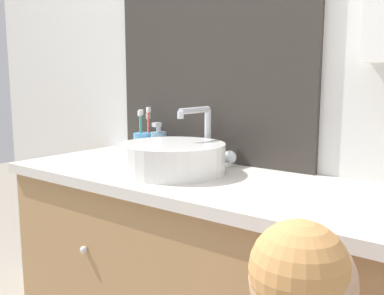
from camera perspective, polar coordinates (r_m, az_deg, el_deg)
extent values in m
cube|color=silver|center=(1.55, 9.09, 12.31)|extent=(3.20, 0.06, 2.50)
cube|color=#332D28|center=(1.62, 2.28, 12.43)|extent=(0.86, 0.02, 1.12)
cube|color=#B2C1CC|center=(1.61, 2.15, 12.44)|extent=(0.80, 0.01, 1.06)
cube|color=beige|center=(1.34, 2.82, -4.87)|extent=(1.50, 0.51, 0.03)
sphere|color=silver|center=(1.46, -14.24, -13.09)|extent=(0.02, 0.02, 0.02)
cylinder|color=white|center=(1.42, -2.60, -1.41)|extent=(0.35, 0.35, 0.10)
cylinder|color=silver|center=(1.41, -2.61, 0.40)|extent=(0.29, 0.29, 0.01)
cylinder|color=silver|center=(1.56, 2.11, 1.48)|extent=(0.02, 0.02, 0.20)
cylinder|color=silver|center=(1.49, 0.37, 4.99)|extent=(0.02, 0.16, 0.02)
cylinder|color=silver|center=(1.43, -1.54, 4.34)|extent=(0.02, 0.02, 0.02)
sphere|color=white|center=(1.52, 5.06, -1.29)|extent=(0.05, 0.05, 0.05)
cylinder|color=#4C93C6|center=(1.75, -6.40, 0.42)|extent=(0.09, 0.09, 0.09)
cylinder|color=#D6423D|center=(1.73, -5.79, 2.29)|extent=(0.01, 0.01, 0.18)
cube|color=white|center=(1.72, -5.83, 5.01)|extent=(0.01, 0.02, 0.02)
cylinder|color=#E5CC4C|center=(1.75, -5.85, 1.93)|extent=(0.01, 0.01, 0.16)
cube|color=white|center=(1.75, -5.89, 4.17)|extent=(0.01, 0.02, 0.02)
cylinder|color=#3884DB|center=(1.75, -6.77, 2.18)|extent=(0.01, 0.01, 0.17)
cube|color=white|center=(1.74, -6.82, 4.71)|extent=(0.01, 0.02, 0.02)
cylinder|color=#47B26B|center=(1.73, -6.92, 2.04)|extent=(0.01, 0.01, 0.17)
cube|color=white|center=(1.72, -6.96, 4.55)|extent=(0.01, 0.02, 0.02)
cylinder|color=#6B93B2|center=(1.67, -4.45, 0.26)|extent=(0.06, 0.06, 0.11)
cylinder|color=silver|center=(1.66, -4.48, 2.44)|extent=(0.02, 0.02, 0.02)
cube|color=silver|center=(1.65, -4.73, 3.06)|extent=(0.02, 0.03, 0.02)
sphere|color=tan|center=(0.77, 14.50, -16.81)|extent=(0.18, 0.18, 0.18)
sphere|color=tan|center=(0.74, 14.11, -15.54)|extent=(0.17, 0.17, 0.17)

